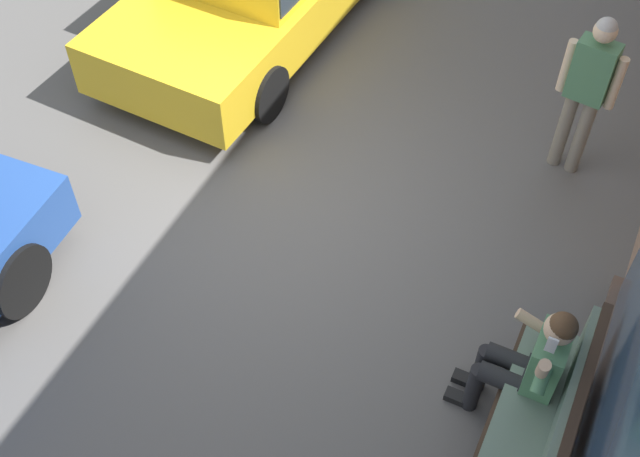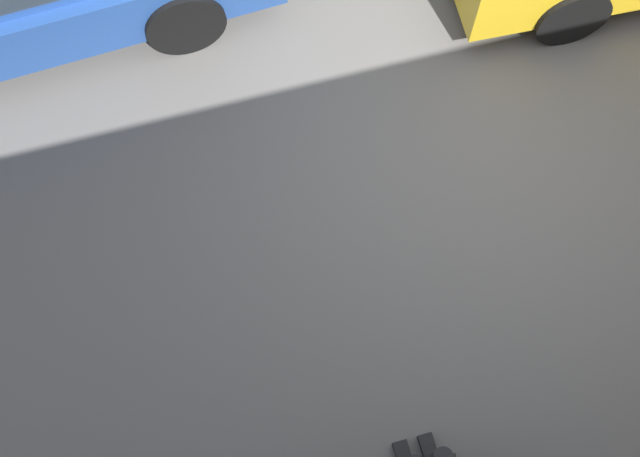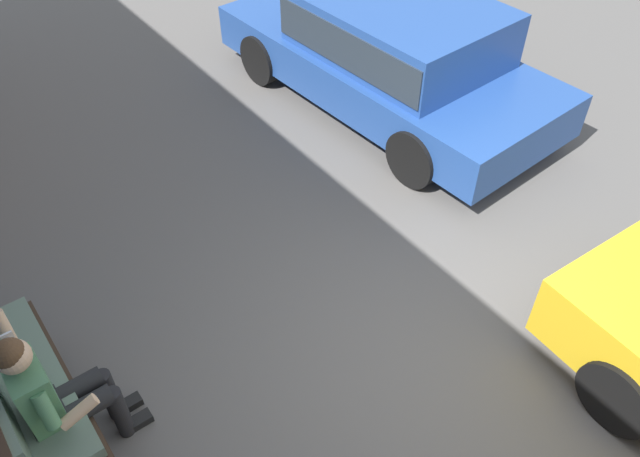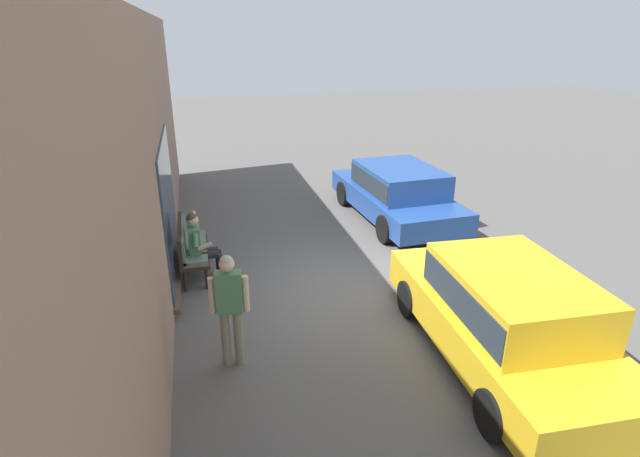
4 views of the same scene
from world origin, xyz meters
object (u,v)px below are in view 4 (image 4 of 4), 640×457
Objects in this scene: bench at (189,245)px; parked_car_near at (506,312)px; parked_car_mid at (397,191)px; pedestrian_standing at (230,302)px; person_on_phone at (201,244)px.

bench is 5.94m from parked_car_near.
parked_car_mid is at bearing -7.57° from parked_car_near.
parked_car_near is 3.89m from pedestrian_standing.
pedestrian_standing is at bearing -169.90° from bench.
bench is 5.45m from parked_car_mid.
person_on_phone is at bearing -144.56° from bench.
parked_car_mid is 6.77m from pedestrian_standing.
parked_car_mid is at bearing -70.28° from bench.
parked_car_mid reaches higher than person_on_phone.
parked_car_near is at bearing -132.11° from person_on_phone.
parked_car_mid is 2.64× the size of pedestrian_standing.
person_on_phone is 5.56m from parked_car_near.
parked_car_mid is (5.88, -0.78, -0.04)m from parked_car_near.
pedestrian_standing is (-3.15, -0.56, 0.42)m from bench.
pedestrian_standing is (-4.99, 4.57, 0.25)m from parked_car_mid.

